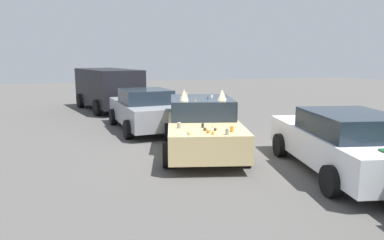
{
  "coord_description": "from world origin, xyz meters",
  "views": [
    {
      "loc": [
        -9.1,
        3.25,
        2.57
      ],
      "look_at": [
        0.0,
        0.3,
        0.9
      ],
      "focal_mm": 33.72,
      "sensor_mm": 36.0,
      "label": 1
    }
  ],
  "objects_px": {
    "art_car_decorated": "(202,125)",
    "parked_van_row_back_center": "(108,87)",
    "parked_sedan_row_back_far": "(343,142)",
    "parked_sedan_near_left": "(145,110)"
  },
  "relations": [
    {
      "from": "art_car_decorated",
      "to": "parked_sedan_row_back_far",
      "type": "bearing_deg",
      "value": 54.18
    },
    {
      "from": "parked_van_row_back_center",
      "to": "parked_sedan_near_left",
      "type": "bearing_deg",
      "value": -4.64
    },
    {
      "from": "art_car_decorated",
      "to": "parked_van_row_back_center",
      "type": "height_order",
      "value": "parked_van_row_back_center"
    },
    {
      "from": "parked_sedan_near_left",
      "to": "art_car_decorated",
      "type": "bearing_deg",
      "value": -168.77
    },
    {
      "from": "parked_sedan_row_back_far",
      "to": "art_car_decorated",
      "type": "bearing_deg",
      "value": 51.66
    },
    {
      "from": "art_car_decorated",
      "to": "parked_sedan_near_left",
      "type": "bearing_deg",
      "value": -149.67
    },
    {
      "from": "parked_sedan_row_back_far",
      "to": "parked_sedan_near_left",
      "type": "bearing_deg",
      "value": 39.84
    },
    {
      "from": "art_car_decorated",
      "to": "parked_van_row_back_center",
      "type": "xyz_separation_m",
      "value": [
        8.84,
        1.76,
        0.41
      ]
    },
    {
      "from": "art_car_decorated",
      "to": "parked_sedan_row_back_far",
      "type": "distance_m",
      "value": 3.64
    },
    {
      "from": "art_car_decorated",
      "to": "parked_van_row_back_center",
      "type": "distance_m",
      "value": 9.02
    }
  ]
}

